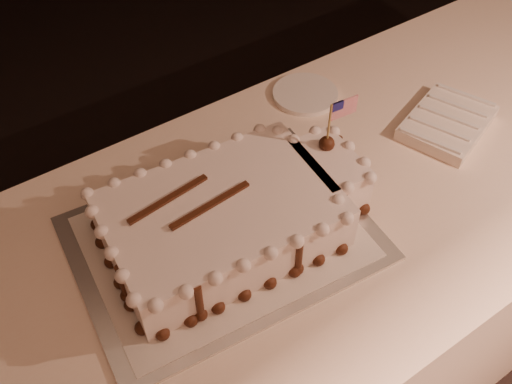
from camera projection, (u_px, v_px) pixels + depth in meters
banquet_table at (274, 313)px, 1.45m from camera, size 2.40×0.80×0.75m
cake_board at (223, 238)px, 1.14m from camera, size 0.61×0.48×0.01m
doily at (223, 237)px, 1.13m from camera, size 0.55×0.44×0.00m
sheet_cake at (236, 214)px, 1.10m from camera, size 0.56×0.35×0.22m
napkin_stack at (447, 123)px, 1.35m from camera, size 0.27×0.23×0.04m
side_plate at (305, 94)px, 1.44m from camera, size 0.17×0.17×0.01m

